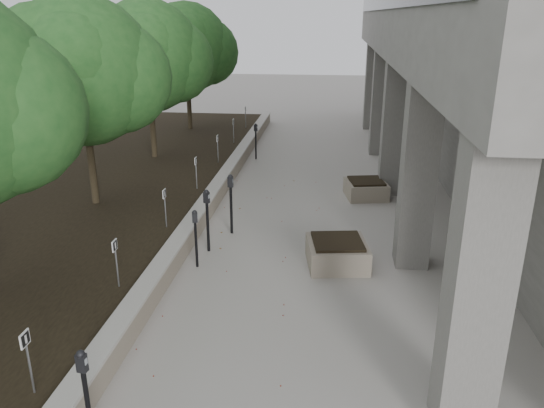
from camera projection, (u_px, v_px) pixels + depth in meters
The scene contains 20 objects.
retaining_wall at pixel (211, 200), 15.15m from camera, with size 0.39×26.00×0.50m, color gray, non-canonical shape.
planting_bed at pixel (89, 197), 15.56m from camera, with size 7.00×26.00×0.40m, color black.
crabapple_tree_3 at pixel (84, 103), 13.56m from camera, with size 4.60×4.00×5.44m, color #1F501E, non-canonical shape.
crabapple_tree_4 at pixel (149, 80), 18.23m from camera, with size 4.60×4.00×5.44m, color #1F501E, non-canonical shape.
crabapple_tree_5 at pixel (187, 67), 22.91m from camera, with size 4.60×4.00×5.44m, color #1F501E, non-canonical shape.
parking_sign_2 at pixel (29, 363), 7.04m from camera, with size 0.04×0.22×0.96m, color black, non-canonical shape.
parking_sign_3 at pixel (117, 264), 9.85m from camera, with size 0.04×0.22×0.96m, color black, non-canonical shape.
parking_sign_4 at pixel (165, 208), 12.65m from camera, with size 0.04×0.22×0.96m, color black, non-canonical shape.
parking_sign_5 at pixel (196, 173), 15.46m from camera, with size 0.04×0.22×0.96m, color black, non-canonical shape.
parking_sign_6 at pixel (218, 149), 18.26m from camera, with size 0.04×0.22×0.96m, color black, non-canonical shape.
parking_sign_7 at pixel (234, 131), 21.07m from camera, with size 0.04×0.22×0.96m, color black, non-canonical shape.
parking_sign_8 at pixel (246, 117), 23.87m from camera, with size 0.04×0.22×0.96m, color black, non-canonical shape.
parking_meter_1 at pixel (87, 399), 6.60m from camera, with size 0.14×0.10×1.45m, color black, non-canonical shape.
parking_meter_2 at pixel (196, 239), 11.46m from camera, with size 0.13×0.09×1.33m, color black, non-canonical shape.
parking_meter_3 at pixel (208, 221), 12.20m from camera, with size 0.15×0.11×1.52m, color black, non-canonical shape.
parking_meter_4 at pixel (231, 204), 13.21m from camera, with size 0.15×0.11×1.56m, color black, non-canonical shape.
parking_meter_5 at pixel (256, 141), 20.14m from camera, with size 0.14×0.10×1.38m, color black, non-canonical shape.
planter_front at pixel (337, 252), 11.67m from camera, with size 1.28×1.28×0.60m, color gray, non-canonical shape.
planter_back at pixel (366, 189), 16.04m from camera, with size 1.17×1.17×0.55m, color gray, non-canonical shape.
berry_scatter at pixel (249, 274), 11.30m from camera, with size 3.30×14.10×0.02m, color maroon, non-canonical shape.
Camera 1 is at (1.55, -5.00, 5.26)m, focal length 34.89 mm.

